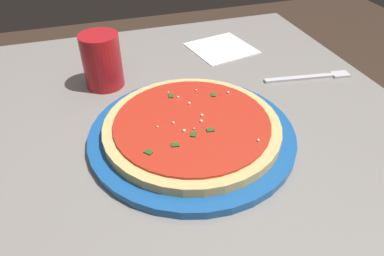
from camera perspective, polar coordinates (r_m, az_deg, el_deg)
restaurant_table at (r=0.74m, az=0.17°, el=-7.99°), size 0.85×0.79×0.74m
serving_plate at (r=0.59m, az=0.00°, el=-1.00°), size 0.34×0.34×0.01m
pizza at (r=0.58m, az=0.00°, el=0.28°), size 0.29×0.29×0.02m
cup_tall_drink at (r=0.73m, az=-14.23°, el=10.41°), size 0.08×0.08×0.11m
napkin_folded_right at (r=0.89m, az=4.73°, el=12.65°), size 0.16×0.16×0.00m
fork at (r=0.80m, az=18.75°, el=7.78°), size 0.04×0.19×0.00m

